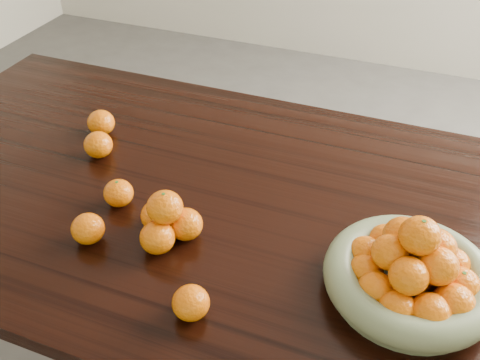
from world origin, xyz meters
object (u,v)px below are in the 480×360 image
(orange_pyramid, at_px, (166,221))
(loose_orange_0, at_px, (119,193))
(dining_table, at_px, (240,229))
(fruit_bowl, at_px, (412,273))

(orange_pyramid, relative_size, loose_orange_0, 2.08)
(dining_table, xyz_separation_m, loose_orange_0, (-0.26, -0.11, 0.12))
(orange_pyramid, bearing_deg, fruit_bowl, 4.10)
(dining_table, distance_m, fruit_bowl, 0.45)
(orange_pyramid, height_order, loose_orange_0, orange_pyramid)
(dining_table, distance_m, loose_orange_0, 0.31)
(dining_table, xyz_separation_m, orange_pyramid, (-0.10, -0.17, 0.14))
(dining_table, bearing_deg, loose_orange_0, -156.69)
(dining_table, height_order, loose_orange_0, loose_orange_0)
(dining_table, relative_size, orange_pyramid, 13.80)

